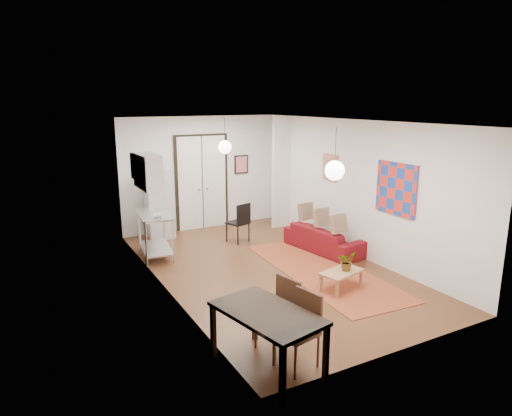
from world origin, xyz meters
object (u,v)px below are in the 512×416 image
dining_chair_near (273,308)px  fridge (159,203)px  black_side_chair (236,218)px  dining_table (267,318)px  kitchen_counter (155,229)px  sofa (324,239)px  coffee_table (342,274)px  dining_chair_far (292,323)px

dining_chair_near → fridge: bearing=166.6°
black_side_chair → fridge: bearing=-56.8°
dining_table → dining_chair_near: (0.34, 0.45, -0.13)m
kitchen_counter → fridge: size_ratio=0.77×
sofa → coffee_table: 2.16m
kitchen_counter → black_side_chair: kitchen_counter is taller
dining_table → fridge: bearing=85.3°
coffee_table → kitchen_counter: kitchen_counter is taller
fridge → dining_chair_far: (-0.16, -6.20, -0.30)m
black_side_chair → coffee_table: bearing=77.0°
sofa → fridge: 4.06m
dining_table → dining_chair_near: bearing=52.5°
dining_table → black_side_chair: size_ratio=1.63×
kitchen_counter → black_side_chair: 2.02m
sofa → fridge: fridge is taller
coffee_table → kitchen_counter: bearing=125.7°
kitchen_counter → fridge: 1.46m
fridge → black_side_chair: bearing=-34.9°
sofa → kitchen_counter: size_ratio=1.47×
kitchen_counter → dining_chair_far: (0.34, -4.85, -0.06)m
sofa → kitchen_counter: kitchen_counter is taller
coffee_table → dining_chair_near: (-2.03, -1.05, 0.26)m
sofa → dining_chair_far: dining_chair_far is taller
kitchen_counter → dining_table: bearing=-82.0°
fridge → dining_chair_far: size_ratio=1.77×
sofa → coffee_table: (-1.04, -1.90, 0.02)m
fridge → dining_table: fridge is taller
dining_chair_far → black_side_chair: size_ratio=1.02×
coffee_table → fridge: bearing=111.9°
dining_table → black_side_chair: bearing=68.1°
sofa → dining_chair_near: (-3.07, -2.95, 0.28)m
sofa → black_side_chair: 2.15m
dining_table → black_side_chair: (2.01, 5.00, -0.14)m
sofa → black_side_chair: black_side_chair is taller
fridge → black_side_chair: fridge is taller
sofa → dining_chair_near: dining_chair_near is taller
dining_table → dining_chair_near: 0.58m
kitchen_counter → dining_chair_near: size_ratio=1.36×
fridge → dining_chair_near: size_ratio=1.77×
dining_chair_near → dining_chair_far: (0.00, -0.48, 0.00)m
coffee_table → dining_chair_near: dining_chair_near is taller
fridge → dining_chair_near: fridge is taller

